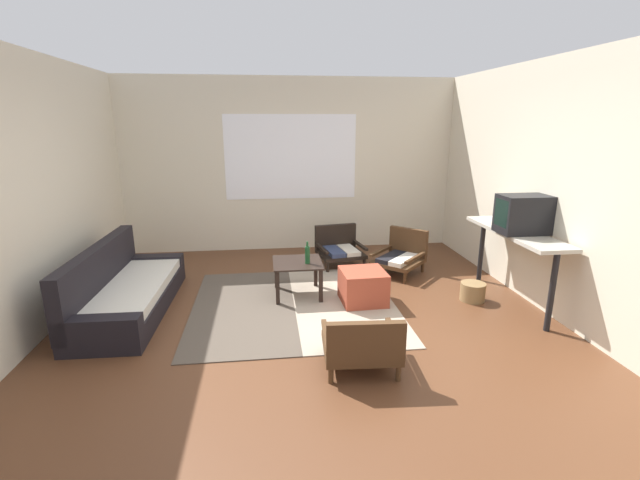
{
  "coord_description": "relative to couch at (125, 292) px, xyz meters",
  "views": [
    {
      "loc": [
        -0.42,
        -4.04,
        2.04
      ],
      "look_at": [
        0.19,
        0.83,
        0.71
      ],
      "focal_mm": 24.76,
      "sensor_mm": 36.0,
      "label": 1
    }
  ],
  "objects": [
    {
      "name": "ground_plane",
      "position": [
        1.99,
        -0.72,
        -0.22
      ],
      "size": [
        7.8,
        7.8,
        0.0
      ],
      "primitive_type": "plane",
      "color": "#56331E"
    },
    {
      "name": "far_wall_with_window",
      "position": [
        1.99,
        2.34,
        1.13
      ],
      "size": [
        5.6,
        0.13,
        2.7
      ],
      "color": "beige",
      "rests_on": "ground"
    },
    {
      "name": "side_wall_right",
      "position": [
        4.65,
        -0.42,
        1.13
      ],
      "size": [
        0.12,
        6.6,
        2.7
      ],
      "primitive_type": "cube",
      "color": "beige",
      "rests_on": "ground"
    },
    {
      "name": "side_wall_left",
      "position": [
        -0.67,
        -0.42,
        1.13
      ],
      "size": [
        0.12,
        6.6,
        2.7
      ],
      "primitive_type": "cube",
      "color": "beige",
      "rests_on": "ground"
    },
    {
      "name": "area_rug",
      "position": [
        1.86,
        -0.08,
        -0.22
      ],
      "size": [
        2.29,
        2.31,
        0.01
      ],
      "color": "#4C4238",
      "rests_on": "ground"
    },
    {
      "name": "couch",
      "position": [
        0.0,
        0.0,
        0.0
      ],
      "size": [
        0.8,
        2.07,
        0.74
      ],
      "color": "black",
      "rests_on": "ground"
    },
    {
      "name": "coffee_table",
      "position": [
        1.92,
        0.22,
        0.12
      ],
      "size": [
        0.58,
        0.6,
        0.42
      ],
      "color": "black",
      "rests_on": "ground"
    },
    {
      "name": "armchair_by_window",
      "position": [
        2.62,
        1.34,
        0.03
      ],
      "size": [
        0.71,
        0.65,
        0.56
      ],
      "color": "black",
      "rests_on": "ground"
    },
    {
      "name": "armchair_striped_foreground",
      "position": [
        2.33,
        -1.5,
        0.02
      ],
      "size": [
        0.67,
        0.64,
        0.53
      ],
      "color": "#472D19",
      "rests_on": "ground"
    },
    {
      "name": "armchair_corner",
      "position": [
        3.41,
        0.88,
        0.03
      ],
      "size": [
        0.85,
        0.85,
        0.59
      ],
      "color": "#472D19",
      "rests_on": "ground"
    },
    {
      "name": "ottoman_orange",
      "position": [
        2.65,
        -0.09,
        -0.03
      ],
      "size": [
        0.52,
        0.52,
        0.39
      ],
      "primitive_type": "cube",
      "rotation": [
        0.0,
        0.0,
        0.04
      ],
      "color": "#993D28",
      "rests_on": "ground"
    },
    {
      "name": "console_shelf",
      "position": [
        4.34,
        -0.3,
        0.54
      ],
      "size": [
        0.43,
        1.58,
        0.86
      ],
      "color": "#B2AD9E",
      "rests_on": "ground"
    },
    {
      "name": "crt_television",
      "position": [
        4.33,
        -0.4,
        0.84
      ],
      "size": [
        0.53,
        0.34,
        0.41
      ],
      "color": "black",
      "rests_on": "console_shelf"
    },
    {
      "name": "clay_vase",
      "position": [
        4.34,
        -0.02,
        0.75
      ],
      "size": [
        0.21,
        0.21,
        0.3
      ],
      "color": "#A87047",
      "rests_on": "console_shelf"
    },
    {
      "name": "glass_bottle",
      "position": [
        2.04,
        0.15,
        0.31
      ],
      "size": [
        0.06,
        0.06,
        0.26
      ],
      "color": "#194723",
      "rests_on": "coffee_table"
    },
    {
      "name": "wicker_basket",
      "position": [
        3.95,
        -0.2,
        -0.12
      ],
      "size": [
        0.29,
        0.29,
        0.21
      ],
      "primitive_type": "cylinder",
      "color": "olive",
      "rests_on": "ground"
    }
  ]
}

